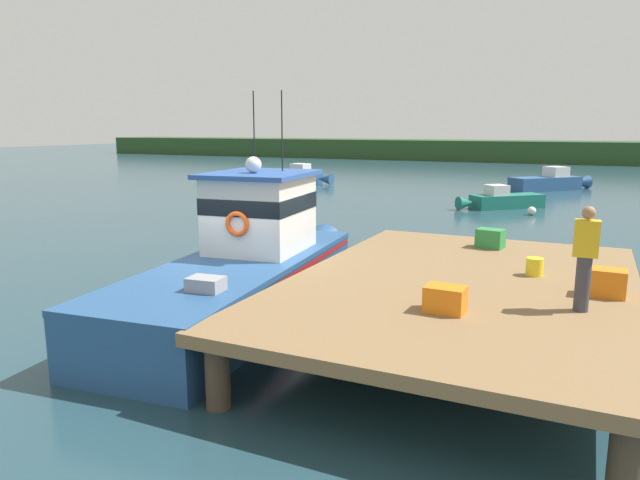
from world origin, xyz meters
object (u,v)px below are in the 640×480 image
crate_stack_mid_dock (490,238)px  mooring_buoy_channel_marker (279,185)px  mooring_buoy_spare_mooring (224,191)px  bait_bucket (535,267)px  deckhand_by_the_boat (585,257)px  crate_single_by_cleat (445,299)px  crate_stack_near_edge (607,283)px  moored_boat_mid_harbor (550,182)px  mooring_buoy_inshore (532,211)px  moored_boat_far_left (501,200)px  moored_boat_outer_mooring (296,176)px  main_fishing_boat (249,265)px

crate_stack_mid_dock → mooring_buoy_channel_marker: 25.22m
mooring_buoy_spare_mooring → bait_bucket: bearing=-42.2°
deckhand_by_the_boat → crate_single_by_cleat: bearing=-153.7°
mooring_buoy_channel_marker → crate_stack_near_edge: bearing=-50.1°
crate_stack_near_edge → bait_bucket: bearing=142.5°
moored_boat_mid_harbor → mooring_buoy_inshore: moored_boat_mid_harbor is taller
mooring_buoy_spare_mooring → moored_boat_mid_harbor: bearing=33.2°
crate_stack_near_edge → moored_boat_far_left: crate_stack_near_edge is taller
moored_boat_mid_harbor → mooring_buoy_spare_mooring: 20.73m
crate_stack_mid_dock → moored_boat_outer_mooring: (-17.28, 23.36, -0.93)m
moored_boat_far_left → mooring_buoy_spare_mooring: moored_boat_far_left is taller
bait_bucket → moored_boat_far_left: bearing=99.7°
mooring_buoy_inshore → crate_stack_near_edge: bearing=-81.1°
crate_stack_mid_dock → mooring_buoy_channel_marker: bearing=130.4°
deckhand_by_the_boat → mooring_buoy_channel_marker: deckhand_by_the_boat is taller
crate_stack_near_edge → moored_boat_far_left: 19.84m
bait_bucket → mooring_buoy_inshore: (-1.54, 16.60, -1.17)m
crate_single_by_cleat → moored_boat_outer_mooring: 33.50m
mooring_buoy_channel_marker → mooring_buoy_spare_mooring: size_ratio=1.07×
moored_boat_outer_mooring → moored_boat_far_left: size_ratio=1.41×
main_fishing_boat → mooring_buoy_inshore: (4.29, 17.51, -0.81)m
deckhand_by_the_boat → moored_boat_mid_harbor: deckhand_by_the_boat is taller
crate_stack_mid_dock → crate_single_by_cleat: bearing=-88.3°
moored_boat_outer_mooring → mooring_buoy_channel_marker: 4.29m
crate_stack_mid_dock → mooring_buoy_inshore: crate_stack_mid_dock is taller
crate_stack_mid_dock → moored_boat_far_left: bearing=96.9°
moored_boat_far_left → mooring_buoy_inshore: moored_boat_far_left is taller
main_fishing_boat → crate_stack_near_edge: bearing=-0.3°
mooring_buoy_inshore → mooring_buoy_spare_mooring: (-17.34, 0.54, 0.05)m
bait_bucket → moored_boat_far_left: size_ratio=0.08×
main_fishing_boat → moored_boat_mid_harbor: size_ratio=1.97×
mooring_buoy_inshore → mooring_buoy_channel_marker: (-15.99, 4.86, 0.06)m
crate_stack_mid_dock → bait_bucket: bearing=-62.6°
main_fishing_boat → mooring_buoy_channel_marker: 25.25m
moored_boat_far_left → main_fishing_boat: bearing=-97.9°
main_fishing_boat → crate_single_by_cleat: (4.80, -2.03, 0.39)m
mooring_buoy_inshore → moored_boat_mid_harbor: bearing=90.0°
moored_boat_far_left → mooring_buoy_channel_marker: bearing=167.9°
crate_stack_mid_dock → bait_bucket: crate_stack_mid_dock is taller
bait_bucket → moored_boat_mid_harbor: bearing=93.1°
crate_single_by_cleat → crate_stack_near_edge: crate_stack_near_edge is taller
bait_bucket → moored_boat_far_left: 18.68m
mooring_buoy_inshore → moored_boat_outer_mooring: bearing=151.9°
moored_boat_outer_mooring → crate_single_by_cleat: bearing=-58.6°
mooring_buoy_inshore → moored_boat_far_left: bearing=132.0°
main_fishing_boat → moored_boat_far_left: main_fishing_boat is taller
main_fishing_boat → moored_boat_far_left: (2.69, 19.29, -0.60)m
crate_stack_mid_dock → mooring_buoy_spare_mooring: size_ratio=1.24×
crate_stack_near_edge → mooring_buoy_inshore: (-2.76, 17.54, -1.24)m
mooring_buoy_inshore → mooring_buoy_channel_marker: size_ratio=0.76×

